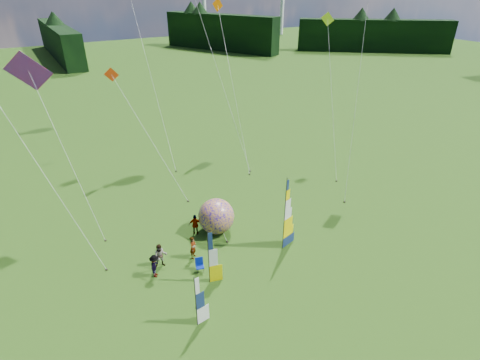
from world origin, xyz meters
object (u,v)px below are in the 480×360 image
camp_chair (200,266)px  side_banner_far (196,303)px  side_banner_left (209,259)px  bol_inflatable (216,216)px  spectator_b (161,256)px  feather_banner_main (285,216)px  spectator_d (195,225)px  spectator_c (155,266)px  spectator_a (193,247)px  kite_whale (212,44)px

camp_chair → side_banner_far: bearing=-101.3°
side_banner_left → bol_inflatable: size_ratio=1.42×
side_banner_left → spectator_b: side_banner_left is taller
feather_banner_main → spectator_d: 6.63m
feather_banner_main → spectator_c: bearing=152.8°
spectator_a → spectator_c: spectator_a is taller
spectator_d → spectator_a: bearing=89.1°
camp_chair → spectator_c: bearing=173.4°
spectator_c → kite_whale: (12.27, 15.31, 10.22)m
spectator_b → spectator_c: spectator_b is taller
spectator_a → spectator_c: 2.81m
feather_banner_main → kite_whale: bearing=62.9°
kite_whale → spectator_b: bearing=-134.5°
side_banner_far → spectator_a: 5.69m
feather_banner_main → camp_chair: bearing=157.5°
bol_inflatable → camp_chair: bol_inflatable is taller
feather_banner_main → bol_inflatable: bearing=110.9°
spectator_a → side_banner_far: bearing=-155.9°
feather_banner_main → camp_chair: size_ratio=5.65×
side_banner_left → spectator_a: (0.14, 2.66, -1.03)m
spectator_b → camp_chair: spectator_b is taller
spectator_a → spectator_d: (1.24, 2.28, 0.00)m
spectator_b → camp_chair: (1.91, -1.76, -0.37)m
spectator_a → spectator_b: size_ratio=0.97×
side_banner_far → kite_whale: kite_whale is taller
camp_chair → kite_whale: 21.77m
feather_banner_main → side_banner_left: feather_banner_main is taller
feather_banner_main → spectator_c: (-8.44, 1.90, -1.87)m
side_banner_far → spectator_d: (3.42, 7.47, -0.81)m
feather_banner_main → side_banner_left: 5.87m
feather_banner_main → spectator_d: (-4.42, 4.59, -1.85)m
bol_inflatable → kite_whale: 17.63m
side_banner_left → spectator_b: bearing=139.1°
spectator_a → camp_chair: bearing=-142.4°
spectator_b → spectator_d: size_ratio=1.03×
side_banner_far → bol_inflatable: side_banner_far is taller
side_banner_left → spectator_a: side_banner_left is taller
spectator_b → kite_whale: size_ratio=0.08×
side_banner_far → kite_whale: 25.05m
spectator_b → spectator_d: 3.93m
feather_banner_main → side_banner_far: feather_banner_main is taller
bol_inflatable → spectator_d: (-1.48, 0.45, -0.48)m
feather_banner_main → spectator_b: size_ratio=3.16×
bol_inflatable → kite_whale: size_ratio=0.12×
side_banner_left → spectator_d: side_banner_left is taller
side_banner_far → spectator_c: side_banner_far is taller
bol_inflatable → spectator_d: size_ratio=1.59×
bol_inflatable → spectator_a: size_ratio=1.60×
side_banner_left → spectator_c: side_banner_left is taller
spectator_c → spectator_d: (4.02, 2.69, 0.03)m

